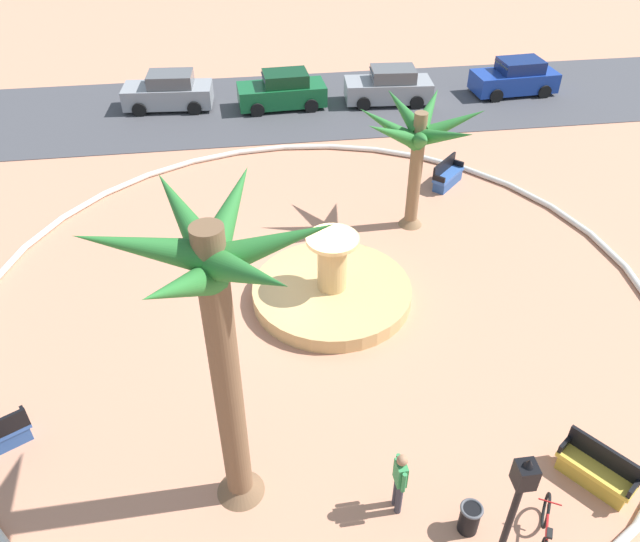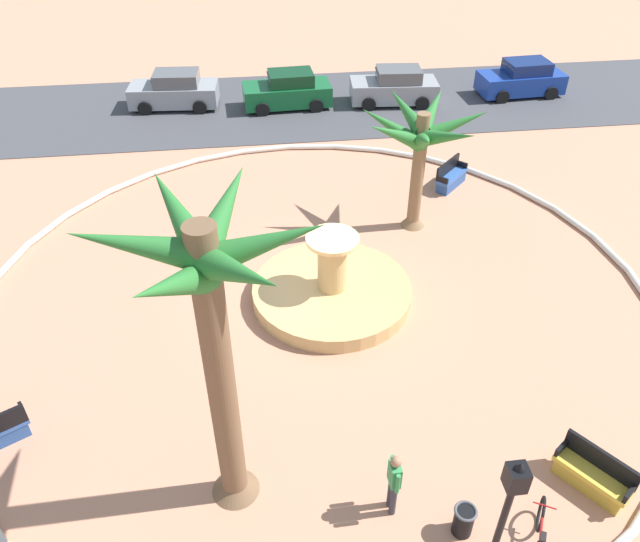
# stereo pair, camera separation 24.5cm
# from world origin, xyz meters

# --- Properties ---
(ground_plane) EXTENTS (80.00, 80.00, 0.00)m
(ground_plane) POSITION_xyz_m (0.00, 0.00, 0.00)
(ground_plane) COLOR tan
(plaza_curb) EXTENTS (19.53, 19.53, 0.20)m
(plaza_curb) POSITION_xyz_m (0.00, 0.00, 0.10)
(plaza_curb) COLOR silver
(plaza_curb) RESTS_ON ground
(street_asphalt) EXTENTS (48.00, 8.00, 0.03)m
(street_asphalt) POSITION_xyz_m (0.00, 14.16, 0.01)
(street_asphalt) COLOR #424247
(street_asphalt) RESTS_ON ground
(fountain) EXTENTS (4.59, 4.59, 2.14)m
(fountain) POSITION_xyz_m (0.48, -0.06, 0.31)
(fountain) COLOR tan
(fountain) RESTS_ON ground
(palm_tree_near_fountain) EXTENTS (4.11, 4.20, 4.29)m
(palm_tree_near_fountain) POSITION_xyz_m (3.72, 3.44, 3.23)
(palm_tree_near_fountain) COLOR brown
(palm_tree_near_fountain) RESTS_ON ground
(palm_tree_by_curb) EXTENTS (3.97, 3.75, 6.92)m
(palm_tree_by_curb) POSITION_xyz_m (-2.39, -6.02, 4.91)
(palm_tree_by_curb) COLOR brown
(palm_tree_by_curb) RESTS_ON ground
(bench_east) EXTENTS (1.48, 1.49, 1.00)m
(bench_east) POSITION_xyz_m (5.78, 5.86, 0.35)
(bench_east) COLOR #335BA8
(bench_east) RESTS_ON ground
(bench_north) EXTENTS (1.34, 1.59, 1.00)m
(bench_north) POSITION_xyz_m (5.03, -6.88, 0.35)
(bench_north) COLOR gold
(bench_north) RESTS_ON ground
(lamppost) EXTENTS (0.32, 0.32, 3.83)m
(lamppost) POSITION_xyz_m (2.06, -8.68, 2.25)
(lamppost) COLOR black
(lamppost) RESTS_ON ground
(trash_bin) EXTENTS (0.46, 0.46, 0.73)m
(trash_bin) POSITION_xyz_m (2.04, -7.53, 0.39)
(trash_bin) COLOR black
(trash_bin) RESTS_ON ground
(bicycle_by_lamppost) EXTENTS (0.85, 1.55, 0.94)m
(bicycle_by_lamppost) POSITION_xyz_m (3.38, -8.03, 0.38)
(bicycle_by_lamppost) COLOR black
(bicycle_by_lamppost) RESTS_ON ground
(person_cyclist_helmet) EXTENTS (0.22, 0.53, 1.69)m
(person_cyclist_helmet) POSITION_xyz_m (0.75, -6.87, 0.95)
(person_cyclist_helmet) COLOR #33333D
(person_cyclist_helmet) RESTS_ON ground
(parked_car_leftmost) EXTENTS (4.12, 2.15, 1.67)m
(parked_car_leftmost) POSITION_xyz_m (-4.81, 14.67, 0.78)
(parked_car_leftmost) COLOR gray
(parked_car_leftmost) RESTS_ON ground
(parked_car_second) EXTENTS (4.08, 2.07, 1.67)m
(parked_car_second) POSITION_xyz_m (0.39, 14.02, 0.78)
(parked_car_second) COLOR #145B2D
(parked_car_second) RESTS_ON ground
(parked_car_third) EXTENTS (4.12, 2.15, 1.67)m
(parked_car_third) POSITION_xyz_m (5.39, 13.87, 0.78)
(parked_car_third) COLOR gray
(parked_car_third) RESTS_ON ground
(parked_car_rightmost) EXTENTS (4.10, 2.11, 1.67)m
(parked_car_rightmost) POSITION_xyz_m (11.69, 14.12, 0.78)
(parked_car_rightmost) COLOR navy
(parked_car_rightmost) RESTS_ON ground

